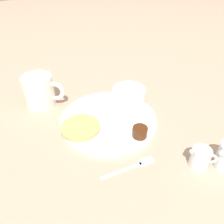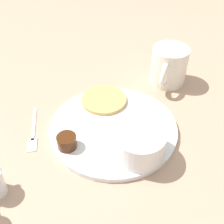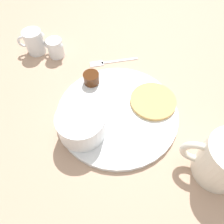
{
  "view_description": "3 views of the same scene",
  "coord_description": "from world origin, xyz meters",
  "px_view_note": "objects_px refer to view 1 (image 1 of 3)",
  "views": [
    {
      "loc": [
        -0.19,
        -0.47,
        0.42
      ],
      "look_at": [
        0.01,
        -0.0,
        0.03
      ],
      "focal_mm": 35.0,
      "sensor_mm": 36.0,
      "label": 1
    },
    {
      "loc": [
        0.45,
        -0.06,
        0.45
      ],
      "look_at": [
        -0.0,
        -0.0,
        0.05
      ],
      "focal_mm": 45.0,
      "sensor_mm": 36.0,
      "label": 2
    },
    {
      "loc": [
        0.06,
        0.29,
        0.44
      ],
      "look_at": [
        0.01,
        0.01,
        0.03
      ],
      "focal_mm": 35.0,
      "sensor_mm": 36.0,
      "label": 3
    }
  ],
  "objects_px": {
    "coffee_mug": "(40,91)",
    "bowl": "(129,96)",
    "plate": "(109,120)",
    "creamer_pitcher_near": "(200,158)",
    "fork": "(134,166)"
  },
  "relations": [
    {
      "from": "coffee_mug",
      "to": "bowl",
      "type": "bearing_deg",
      "value": -26.85
    },
    {
      "from": "plate",
      "to": "creamer_pitcher_near",
      "type": "bearing_deg",
      "value": -59.97
    },
    {
      "from": "fork",
      "to": "creamer_pitcher_near",
      "type": "bearing_deg",
      "value": -21.45
    },
    {
      "from": "plate",
      "to": "bowl",
      "type": "relative_size",
      "value": 2.8
    },
    {
      "from": "fork",
      "to": "plate",
      "type": "bearing_deg",
      "value": 87.83
    },
    {
      "from": "creamer_pitcher_near",
      "to": "fork",
      "type": "xyz_separation_m",
      "value": [
        -0.14,
        0.06,
        -0.02
      ]
    },
    {
      "from": "plate",
      "to": "coffee_mug",
      "type": "bearing_deg",
      "value": 134.77
    },
    {
      "from": "bowl",
      "to": "coffee_mug",
      "type": "xyz_separation_m",
      "value": [
        -0.25,
        0.13,
        0.01
      ]
    },
    {
      "from": "bowl",
      "to": "fork",
      "type": "height_order",
      "value": "bowl"
    },
    {
      "from": "plate",
      "to": "fork",
      "type": "bearing_deg",
      "value": -92.17
    },
    {
      "from": "plate",
      "to": "creamer_pitcher_near",
      "type": "relative_size",
      "value": 5.04
    },
    {
      "from": "bowl",
      "to": "coffee_mug",
      "type": "height_order",
      "value": "coffee_mug"
    },
    {
      "from": "creamer_pitcher_near",
      "to": "fork",
      "type": "bearing_deg",
      "value": 158.55
    },
    {
      "from": "plate",
      "to": "creamer_pitcher_near",
      "type": "xyz_separation_m",
      "value": [
        0.14,
        -0.24,
        0.02
      ]
    },
    {
      "from": "coffee_mug",
      "to": "creamer_pitcher_near",
      "type": "xyz_separation_m",
      "value": [
        0.3,
        -0.4,
        -0.02
      ]
    }
  ]
}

